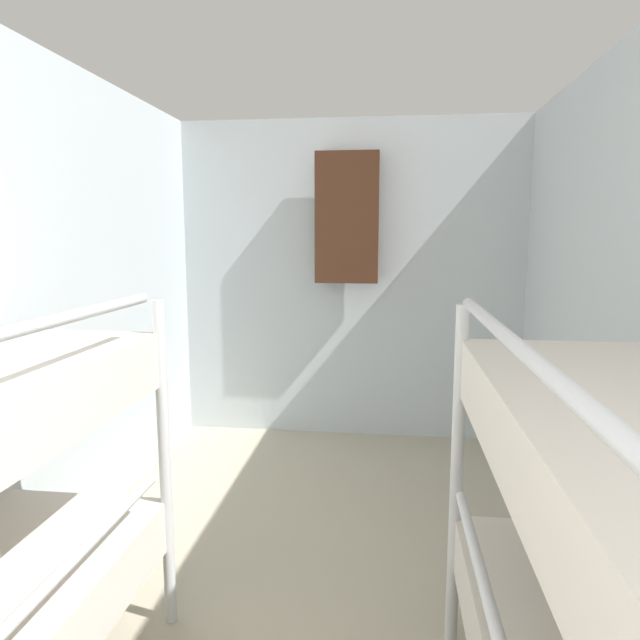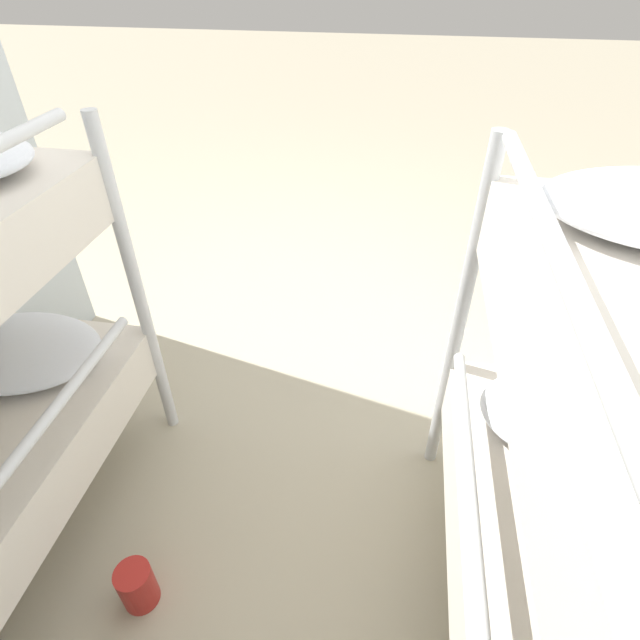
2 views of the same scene
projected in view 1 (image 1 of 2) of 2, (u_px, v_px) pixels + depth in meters
The scene contains 2 objects.
wall_back at pixel (350, 281), 4.17m from camera, with size 2.59×0.06×2.30m.
hanging_coat at pixel (347, 218), 3.96m from camera, with size 0.44×0.12×0.90m.
Camera 1 is at (0.29, 0.51, 1.49)m, focal length 32.00 mm.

